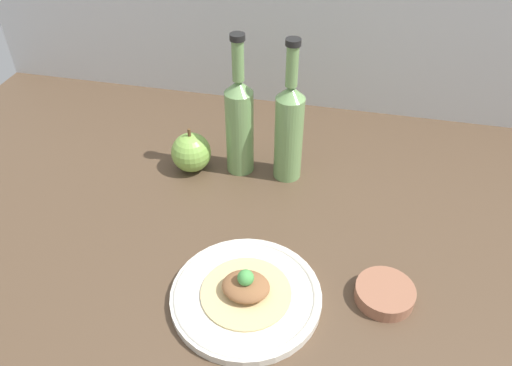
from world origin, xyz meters
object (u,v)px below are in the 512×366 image
(cider_bottle_left, at_px, (239,123))
(apple, at_px, (191,152))
(plated_food, at_px, (246,288))
(cider_bottle_right, at_px, (289,129))
(plate, at_px, (246,296))
(dipping_bowl, at_px, (385,293))

(cider_bottle_left, height_order, apple, cider_bottle_left)
(plated_food, xyz_separation_m, cider_bottle_right, (0.01, 0.35, 0.09))
(plate, distance_m, plated_food, 0.02)
(plate, bearing_deg, cider_bottle_right, 88.56)
(plated_food, bearing_deg, dipping_bowl, 13.11)
(apple, height_order, dipping_bowl, apple)
(plated_food, bearing_deg, apple, 121.68)
(plate, relative_size, cider_bottle_right, 0.81)
(plate, distance_m, dipping_bowl, 0.23)
(plate, relative_size, plated_food, 1.67)
(plate, bearing_deg, apple, 121.68)
(plated_food, height_order, cider_bottle_right, cider_bottle_right)
(cider_bottle_right, height_order, apple, cider_bottle_right)
(plated_food, xyz_separation_m, dipping_bowl, (0.23, 0.05, -0.02))
(apple, bearing_deg, dipping_bowl, -32.63)
(plated_food, relative_size, cider_bottle_right, 0.48)
(plate, xyz_separation_m, cider_bottle_left, (-0.10, 0.35, 0.11))
(cider_bottle_right, distance_m, dipping_bowl, 0.39)
(plate, xyz_separation_m, cider_bottle_right, (0.01, 0.35, 0.11))
(cider_bottle_left, distance_m, dipping_bowl, 0.46)
(plated_food, height_order, cider_bottle_left, cider_bottle_left)
(cider_bottle_right, bearing_deg, apple, -173.47)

